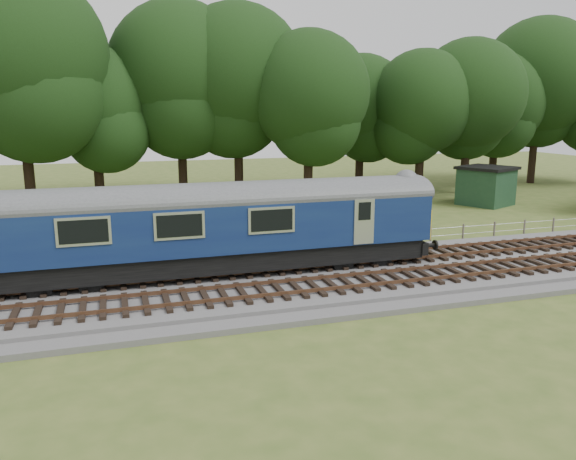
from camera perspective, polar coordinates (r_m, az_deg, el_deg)
name	(u,v)px	position (r m, az deg, el deg)	size (l,w,h in m)	color
ground	(363,278)	(24.19, 7.65, -4.86)	(120.00, 120.00, 0.00)	#425A21
ballast	(363,274)	(24.14, 7.66, -4.47)	(70.00, 7.00, 0.35)	#4C4C4F
track_north	(350,260)	(25.30, 6.33, -3.09)	(67.20, 2.40, 0.21)	black
track_south	(381,279)	(22.70, 9.39, -4.96)	(67.20, 2.40, 0.21)	black
fence	(325,253)	(28.17, 3.77, -2.34)	(64.00, 0.12, 1.00)	#6B6054
tree_line	(245,200)	(44.59, -4.41, 3.01)	(70.00, 8.00, 18.00)	black
dmu_railcar	(220,220)	(23.10, -6.91, 1.01)	(18.05, 2.86, 3.88)	black
shed	(486,185)	(44.75, 19.47, 4.29)	(4.69, 4.69, 2.90)	#1A3924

